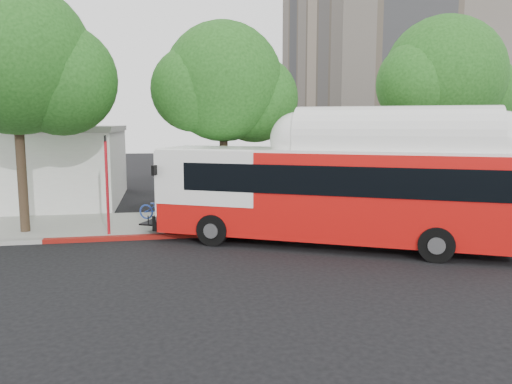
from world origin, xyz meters
The scene contains 9 objects.
ground centered at (0.00, 0.00, 0.00)m, with size 120.00×120.00×0.00m, color black.
sidewalk centered at (0.00, 6.50, 0.07)m, with size 60.00×5.00×0.15m, color gray.
curb_strip centered at (0.00, 3.90, 0.07)m, with size 60.00×0.30×0.15m, color gray.
red_curb_segment centered at (-3.00, 3.90, 0.08)m, with size 10.00×0.32×0.16m, color maroon.
street_tree_left centered at (-8.53, 5.56, 6.60)m, with size 6.67×5.80×9.74m.
street_tree_mid centered at (-0.59, 6.06, 5.91)m, with size 5.75×5.00×8.62m.
street_tree_right centered at (9.44, 5.86, 6.26)m, with size 6.21×5.40×9.18m.
transit_bus centered at (2.43, 1.63, 1.87)m, with size 13.09×8.23×4.00m.
signal_pole centered at (-5.68, 4.36, 2.02)m, with size 0.11×0.37×3.95m.
Camera 1 is at (-3.55, -15.23, 4.40)m, focal length 35.00 mm.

